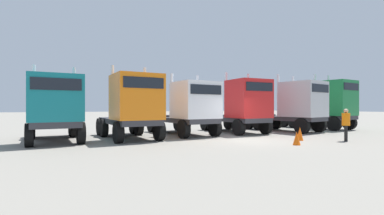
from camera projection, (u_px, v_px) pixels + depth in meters
ground at (249, 140)px, 15.17m from camera, size 200.00×200.00×0.00m
semi_truck_teal at (55, 108)px, 14.08m from camera, size 2.91×5.97×3.99m
semi_truck_orange at (133, 106)px, 15.37m from camera, size 2.97×6.00×4.17m
semi_truck_white at (190, 108)px, 17.59m from camera, size 3.12×6.33×3.96m
semi_truck_red at (243, 106)px, 19.04m from camera, size 2.65×5.77×4.24m
semi_truck_silver at (296, 106)px, 20.32m from camera, size 3.69×6.41×4.23m
semi_truck_green at (329, 105)px, 22.52m from camera, size 3.34×6.25×4.51m
visitor_in_hivis at (346, 122)px, 14.72m from camera, size 0.56×0.56×1.73m
traffic_cone_near at (297, 138)px, 13.26m from camera, size 0.36×0.36×0.66m
traffic_cone_far at (300, 134)px, 15.04m from camera, size 0.36×0.36×0.75m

